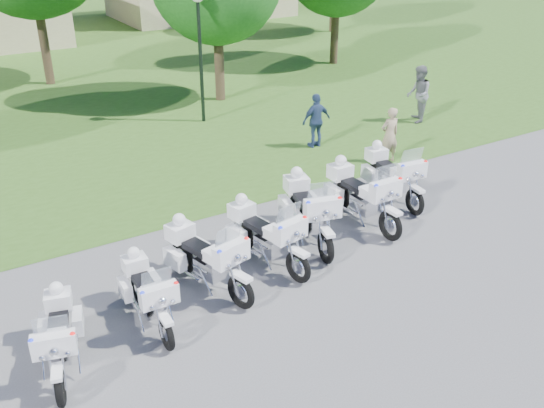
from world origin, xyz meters
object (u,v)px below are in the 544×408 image
motorcycle_0 (59,335)px  lamp_post (199,23)px  motorcycle_2 (205,256)px  bystander_a (390,135)px  bystander_b (418,95)px  motorcycle_4 (308,209)px  motorcycle_6 (392,174)px  bystander_c (316,121)px  motorcycle_3 (265,234)px  motorcycle_1 (148,292)px  motorcycle_5 (361,193)px

motorcycle_0 → lamp_post: lamp_post is taller
motorcycle_2 → lamp_post: size_ratio=0.54×
motorcycle_0 → motorcycle_2: motorcycle_2 is taller
bystander_a → bystander_b: bystander_b is taller
motorcycle_4 → motorcycle_6: 3.01m
motorcycle_6 → bystander_a: 2.46m
bystander_b → bystander_c: 4.32m
motorcycle_0 → motorcycle_2: 3.07m
motorcycle_0 → lamp_post: bearing=-110.4°
motorcycle_0 → bystander_c: size_ratio=1.24×
bystander_b → bystander_c: (-4.31, -0.19, -0.13)m
motorcycle_6 → bystander_c: size_ratio=1.43×
motorcycle_2 → motorcycle_3: size_ratio=1.00×
bystander_b → motorcycle_1: bearing=-28.0°
motorcycle_0 → motorcycle_4: motorcycle_4 is taller
motorcycle_6 → bystander_b: 6.37m
motorcycle_1 → bystander_a: (8.59, 3.55, 0.22)m
motorcycle_6 → bystander_c: bystander_c is taller
motorcycle_0 → motorcycle_5: motorcycle_5 is taller
motorcycle_3 → bystander_a: bystander_a is taller
motorcycle_6 → bystander_b: (4.79, 4.19, 0.29)m
motorcycle_2 → bystander_a: 7.89m
lamp_post → bystander_c: (1.90, -4.00, -2.45)m
motorcycle_3 → motorcycle_5: size_ratio=0.93×
motorcycle_5 → bystander_b: bystander_b is taller
motorcycle_1 → motorcycle_3: size_ratio=0.90×
motorcycle_1 → motorcycle_6: size_ratio=0.89×
motorcycle_2 → bystander_b: bearing=-167.3°
motorcycle_2 → bystander_b: 11.80m
motorcycle_4 → motorcycle_5: (1.50, 0.05, -0.00)m
motorcycle_1 → bystander_a: size_ratio=1.31×
motorcycle_6 → motorcycle_2: bearing=18.5°
motorcycle_3 → motorcycle_2: bearing=-3.2°
motorcycle_5 → motorcycle_3: bearing=7.8°
motorcycle_0 → bystander_c: bearing=-131.1°
motorcycle_3 → bystander_b: (9.06, 5.19, 0.29)m
motorcycle_6 → bystander_c: bearing=-90.1°
lamp_post → motorcycle_1: bearing=-120.2°
motorcycle_1 → motorcycle_6: 7.23m
motorcycle_1 → bystander_c: bystander_c is taller
motorcycle_1 → motorcycle_5: (5.59, 1.08, 0.12)m
motorcycle_4 → bystander_a: 5.16m
motorcycle_1 → motorcycle_6: (7.04, 1.65, 0.07)m
motorcycle_4 → bystander_c: (3.43, 4.63, 0.12)m
motorcycle_6 → bystander_a: bearing=-122.5°
motorcycle_3 → motorcycle_5: (2.82, 0.44, 0.04)m
motorcycle_0 → bystander_a: bystander_a is taller
lamp_post → bystander_a: bearing=-64.0°
motorcycle_3 → lamp_post: size_ratio=0.54×
bystander_a → motorcycle_1: bearing=27.4°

